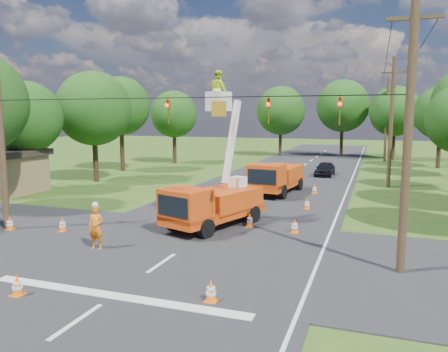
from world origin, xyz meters
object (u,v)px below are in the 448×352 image
at_px(distant_car, 325,169).
at_px(tree_right_e, 441,113).
at_px(ground_worker, 96,227).
at_px(traffic_cone_8, 295,226).
at_px(tree_left_e, 121,106).
at_px(bucket_truck, 213,195).
at_px(tree_left_d, 94,109).
at_px(traffic_cone_3, 307,204).
at_px(shed, 2,171).
at_px(traffic_cone_4, 62,225).
at_px(second_truck, 276,177).
at_px(traffic_cone_2, 250,220).
at_px(tree_far_b, 343,106).
at_px(tree_left_c, 26,117).
at_px(tree_left_f, 174,114).
at_px(traffic_cone_7, 314,189).
at_px(tree_far_c, 395,111).
at_px(traffic_cone_5, 10,223).
at_px(pole_right_mid, 391,122).
at_px(traffic_cone_0, 17,285).
at_px(pole_right_near, 408,130).
at_px(traffic_cone_1, 211,291).
at_px(pole_right_far, 386,119).
at_px(pole_left, 1,138).
at_px(tree_far_a, 281,111).

bearing_deg(distant_car, tree_right_e, 46.56).
bearing_deg(distant_car, ground_worker, -101.13).
bearing_deg(traffic_cone_8, tree_left_e, 139.11).
xyz_separation_m(bucket_truck, tree_left_d, (-14.91, 11.22, 4.45)).
height_order(traffic_cone_3, tree_left_d, tree_left_d).
bearing_deg(tree_left_d, shed, -113.20).
bearing_deg(traffic_cone_4, second_truck, 60.94).
relative_size(traffic_cone_2, tree_far_b, 0.07).
relative_size(tree_left_c, tree_left_f, 0.96).
distance_m(tree_left_e, tree_far_b, 30.35).
xyz_separation_m(traffic_cone_7, tree_far_c, (6.05, 27.02, 5.70)).
relative_size(tree_left_c, tree_left_d, 0.87).
xyz_separation_m(traffic_cone_5, tree_far_b, (12.29, 45.05, 6.45)).
bearing_deg(second_truck, traffic_cone_8, -66.16).
xyz_separation_m(tree_left_f, tree_far_b, (17.80, 15.00, 1.12)).
height_order(pole_right_mid, tree_left_f, pole_right_mid).
relative_size(bucket_truck, traffic_cone_5, 10.95).
xyz_separation_m(traffic_cone_0, traffic_cone_4, (-3.78, 6.68, 0.00)).
bearing_deg(traffic_cone_4, pole_right_near, -2.08).
height_order(traffic_cone_0, traffic_cone_1, same).
distance_m(pole_right_far, tree_right_e, 7.32).
distance_m(tree_left_d, tree_far_c, 36.46).
height_order(second_truck, shed, shed).
distance_m(distant_car, pole_right_near, 25.78).
xyz_separation_m(pole_right_far, tree_left_e, (-25.30, -18.00, 1.38)).
bearing_deg(tree_left_e, tree_far_c, 37.25).
bearing_deg(tree_left_f, tree_left_e, -104.04).
relative_size(distant_car, pole_right_mid, 0.38).
distance_m(traffic_cone_0, traffic_cone_4, 7.67).
height_order(tree_left_c, tree_far_b, tree_far_b).
bearing_deg(tree_right_e, shed, -139.67).
relative_size(second_truck, traffic_cone_8, 9.05).
height_order(bucket_truck, tree_left_f, tree_left_f).
bearing_deg(traffic_cone_0, traffic_cone_1, 15.03).
bearing_deg(tree_far_c, tree_far_b, 155.22).
bearing_deg(tree_left_e, tree_left_f, 75.96).
height_order(pole_left, tree_far_b, tree_far_b).
xyz_separation_m(tree_left_d, tree_left_e, (-1.80, 7.00, 0.37)).
xyz_separation_m(pole_left, tree_far_b, (12.50, 45.00, 2.31)).
xyz_separation_m(traffic_cone_8, tree_left_e, (-20.79, 18.00, 6.13)).
xyz_separation_m(tree_left_f, tree_far_a, (9.80, 13.00, 0.50)).
xyz_separation_m(pole_right_near, tree_far_a, (-13.50, 43.00, 1.08)).
xyz_separation_m(traffic_cone_1, tree_left_c, (-19.49, 13.55, 5.08)).
bearing_deg(tree_left_c, distant_car, 38.90).
bearing_deg(tree_left_d, pole_right_mid, 12.01).
relative_size(bucket_truck, second_truck, 1.21).
distance_m(traffic_cone_3, pole_left, 16.83).
bearing_deg(tree_left_f, tree_far_c, 26.28).
xyz_separation_m(traffic_cone_5, tree_right_e, (23.09, 35.05, 5.45)).
bearing_deg(tree_far_c, tree_left_e, -142.75).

